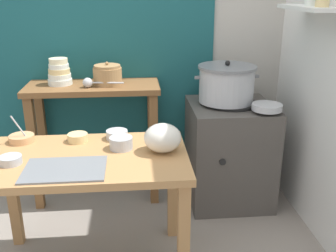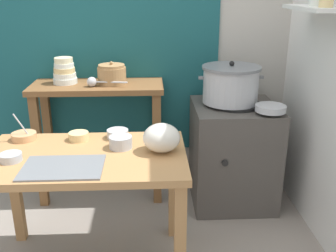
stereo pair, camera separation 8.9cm
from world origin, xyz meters
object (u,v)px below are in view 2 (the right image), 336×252
(wide_pan, at_px, (271,108))
(prep_bowl_2, at_px, (121,142))
(ladle, at_px, (93,82))
(prep_bowl_1, at_px, (24,136))
(plastic_bag, at_px, (162,138))
(prep_bowl_0, at_px, (79,136))
(prep_bowl_3, at_px, (118,133))
(serving_tray, at_px, (63,167))
(prep_bowl_4, at_px, (11,157))
(prep_table, at_px, (86,173))
(back_shelf_table, at_px, (99,113))
(stove_block, at_px, (233,153))
(bowl_stack_enamel, at_px, (65,72))
(clay_pot, at_px, (112,74))
(steamer_pot, at_px, (231,84))

(wide_pan, distance_m, prep_bowl_2, 1.07)
(ladle, distance_m, prep_bowl_1, 0.67)
(plastic_bag, relative_size, prep_bowl_1, 1.19)
(wide_pan, relative_size, prep_bowl_0, 1.77)
(prep_bowl_3, bearing_deg, prep_bowl_2, -79.75)
(serving_tray, bearing_deg, prep_bowl_4, 160.26)
(prep_bowl_0, distance_m, prep_bowl_4, 0.41)
(prep_table, height_order, prep_bowl_0, prep_bowl_0)
(prep_bowl_1, bearing_deg, back_shelf_table, 59.92)
(stove_block, distance_m, prep_bowl_1, 1.49)
(prep_table, distance_m, bowl_stack_enamel, 1.00)
(prep_table, distance_m, prep_bowl_4, 0.40)
(bowl_stack_enamel, relative_size, serving_tray, 0.47)
(prep_bowl_2, bearing_deg, serving_tray, -137.43)
(prep_bowl_3, bearing_deg, prep_bowl_4, -150.36)
(clay_pot, bearing_deg, serving_tray, -99.19)
(back_shelf_table, relative_size, prep_bowl_0, 8.24)
(prep_table, relative_size, prep_bowl_2, 8.54)
(serving_tray, relative_size, wide_pan, 1.94)
(prep_bowl_0, height_order, prep_bowl_1, prep_bowl_1)
(back_shelf_table, height_order, prep_bowl_0, back_shelf_table)
(prep_bowl_4, bearing_deg, bowl_stack_enamel, 83.59)
(clay_pot, distance_m, prep_bowl_3, 0.67)
(prep_bowl_1, relative_size, prep_bowl_4, 1.49)
(clay_pot, distance_m, bowl_stack_enamel, 0.35)
(prep_bowl_2, bearing_deg, wide_pan, 24.35)
(clay_pot, bearing_deg, plastic_bag, -68.45)
(stove_block, xyz_separation_m, wide_pan, (0.19, -0.21, 0.42))
(back_shelf_table, bearing_deg, clay_pot, 0.00)
(wide_pan, bearing_deg, prep_bowl_4, -159.00)
(ladle, relative_size, wide_pan, 1.40)
(back_shelf_table, distance_m, serving_tray, 1.03)
(clay_pot, bearing_deg, ladle, -146.72)
(back_shelf_table, relative_size, plastic_bag, 4.72)
(ladle, relative_size, prep_bowl_4, 2.52)
(steamer_pot, bearing_deg, prep_bowl_3, -146.32)
(prep_table, distance_m, stove_block, 1.24)
(wide_pan, bearing_deg, steamer_pot, 135.30)
(prep_bowl_4, bearing_deg, serving_tray, -19.74)
(clay_pot, distance_m, ladle, 0.15)
(steamer_pot, bearing_deg, ladle, 178.31)
(steamer_pot, xyz_separation_m, prep_bowl_4, (-1.30, -0.82, -0.17))
(back_shelf_table, height_order, clay_pot, clay_pot)
(serving_tray, relative_size, prep_bowl_2, 3.11)
(back_shelf_table, xyz_separation_m, prep_bowl_1, (-0.36, -0.63, 0.06))
(ladle, height_order, prep_bowl_0, ladle)
(back_shelf_table, distance_m, ladle, 0.27)
(prep_bowl_1, distance_m, prep_bowl_3, 0.55)
(steamer_pot, distance_m, prep_bowl_3, 0.94)
(bowl_stack_enamel, height_order, prep_bowl_3, bowl_stack_enamel)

